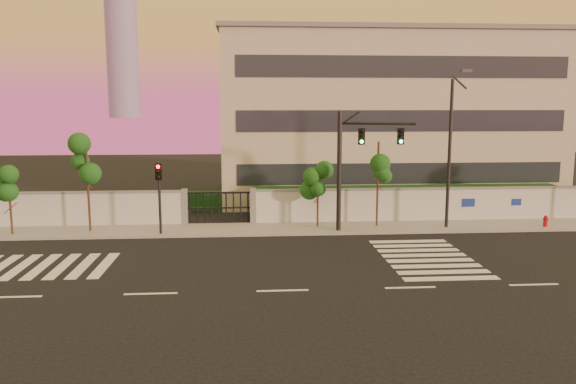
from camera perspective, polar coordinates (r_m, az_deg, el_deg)
The scene contains 14 objects.
ground at distance 21.88m, azimuth -0.55°, elevation -10.00°, with size 120.00×120.00×0.00m, color black.
sidewalk at distance 31.96m, azimuth -1.73°, elevation -3.76°, with size 60.00×3.00×0.15m, color gray.
perimeter_wall at distance 33.24m, azimuth -1.67°, elevation -1.52°, with size 60.00×0.36×2.20m.
hedge_row at distance 36.03m, azimuth -0.17°, elevation -1.10°, with size 41.00×4.25×1.80m.
institutional_building at distance 43.87m, azimuth 9.51°, elevation 7.58°, with size 24.40×12.40×12.25m.
road_markings at distance 25.42m, azimuth -4.67°, elevation -7.29°, with size 57.00×7.62×0.02m.
street_tree_b at distance 33.42m, azimuth -26.45°, elevation 0.44°, with size 1.42×1.13×3.67m.
street_tree_c at distance 32.47m, azimuth -19.73°, elevation 2.82°, with size 1.60×1.27×5.35m.
street_tree_d at distance 31.91m, azimuth 3.09°, elevation 0.94°, with size 1.42×1.13×3.62m.
street_tree_e at distance 32.34m, azimuth 9.17°, elevation 2.74°, with size 1.46×1.16×4.99m.
traffic_signal_main at distance 30.92m, azimuth 6.80°, elevation 3.57°, with size 4.17×1.40×6.71m.
traffic_signal_secondary at distance 30.80m, azimuth -12.95°, elevation 0.28°, with size 0.32×0.32×4.07m.
streetlight_east at distance 32.56m, azimuth 16.22°, elevation 4.52°, with size 0.53×2.13×8.87m.
fire_hydrant at distance 35.40m, azimuth 24.69°, elevation -2.80°, with size 0.32×0.30×0.81m.
Camera 1 is at (-1.28, -20.66, 7.10)m, focal length 35.00 mm.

